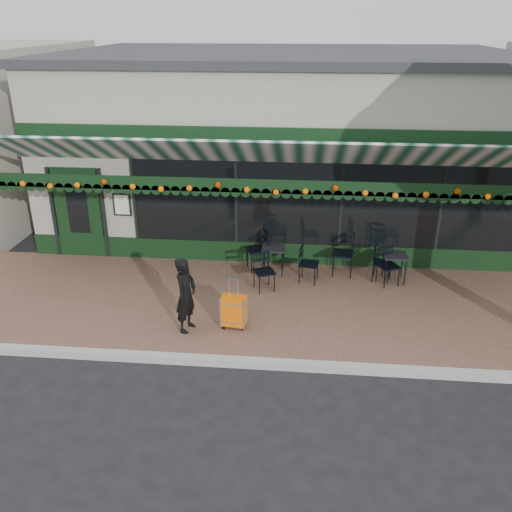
# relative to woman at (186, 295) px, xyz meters

# --- Properties ---
(ground) EXTENTS (80.00, 80.00, 0.00)m
(ground) POSITION_rel_woman_xyz_m (1.53, -0.79, -0.88)
(ground) COLOR black
(ground) RESTS_ON ground
(sidewalk) EXTENTS (18.00, 4.00, 0.15)m
(sidewalk) POSITION_rel_woman_xyz_m (1.53, 1.21, -0.80)
(sidewalk) COLOR brown
(sidewalk) RESTS_ON ground
(curb) EXTENTS (18.00, 0.16, 0.15)m
(curb) POSITION_rel_woman_xyz_m (1.53, -0.87, -0.80)
(curb) COLOR #9E9E99
(curb) RESTS_ON ground
(restaurant_building) EXTENTS (12.00, 9.60, 4.50)m
(restaurant_building) POSITION_rel_woman_xyz_m (1.53, 7.05, 1.40)
(restaurant_building) COLOR gray
(restaurant_building) RESTS_ON ground
(woman) EXTENTS (0.48, 0.60, 1.45)m
(woman) POSITION_rel_woman_xyz_m (0.00, 0.00, 0.00)
(woman) COLOR black
(woman) RESTS_ON sidewalk
(suitcase) EXTENTS (0.48, 0.30, 1.02)m
(suitcase) POSITION_rel_woman_xyz_m (0.86, 0.15, -0.38)
(suitcase) COLOR #EA6107
(suitcase) RESTS_ON sidewalk
(cafe_table_a) EXTENTS (0.51, 0.51, 0.63)m
(cafe_table_a) POSITION_rel_woman_xyz_m (4.12, 2.46, -0.16)
(cafe_table_a) COLOR black
(cafe_table_a) RESTS_ON sidewalk
(cafe_table_b) EXTENTS (0.51, 0.51, 0.63)m
(cafe_table_b) POSITION_rel_woman_xyz_m (1.44, 2.62, -0.16)
(cafe_table_b) COLOR black
(cafe_table_b) RESTS_ON sidewalk
(chair_a_left) EXTENTS (0.54, 0.54, 0.98)m
(chair_a_left) POSITION_rel_woman_xyz_m (3.01, 2.70, -0.23)
(chair_a_left) COLOR black
(chair_a_left) RESTS_ON sidewalk
(chair_a_right) EXTENTS (0.49, 0.49, 0.82)m
(chair_a_right) POSITION_rel_woman_xyz_m (3.85, 2.45, -0.32)
(chair_a_right) COLOR black
(chair_a_right) RESTS_ON sidewalk
(chair_a_front) EXTENTS (0.55, 0.55, 0.84)m
(chair_a_front) POSITION_rel_woman_xyz_m (3.97, 2.27, -0.31)
(chair_a_front) COLOR black
(chair_a_front) RESTS_ON sidewalk
(chair_b_left) EXTENTS (0.61, 0.61, 0.95)m
(chair_b_left) POSITION_rel_woman_xyz_m (1.07, 2.78, -0.25)
(chair_b_left) COLOR black
(chair_b_left) RESTS_ON sidewalk
(chair_b_right) EXTENTS (0.49, 0.49, 0.84)m
(chair_b_right) POSITION_rel_woman_xyz_m (2.25, 2.23, -0.31)
(chair_b_right) COLOR black
(chair_b_right) RESTS_ON sidewalk
(chair_b_front) EXTENTS (0.55, 0.55, 0.83)m
(chair_b_front) POSITION_rel_woman_xyz_m (1.30, 1.75, -0.31)
(chair_b_front) COLOR black
(chair_b_front) RESTS_ON sidewalk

